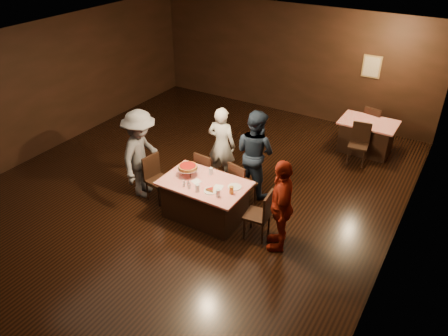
{
  "coord_description": "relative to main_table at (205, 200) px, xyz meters",
  "views": [
    {
      "loc": [
        4.54,
        -6.01,
        5.1
      ],
      "look_at": [
        0.99,
        -0.14,
        1.0
      ],
      "focal_mm": 35.0,
      "sensor_mm": 36.0,
      "label": 1
    }
  ],
  "objects": [
    {
      "name": "condiments",
      "position": [
        -0.18,
        -0.28,
        0.43
      ],
      "size": [
        0.17,
        0.1,
        0.09
      ],
      "color": "silver",
      "rests_on": "main_table"
    },
    {
      "name": "napkin_left",
      "position": [
        -0.15,
        -0.05,
        0.39
      ],
      "size": [
        0.21,
        0.21,
        0.01
      ],
      "primitive_type": "cube",
      "rotation": [
        0.0,
        0.0,
        -0.35
      ],
      "color": "white",
      "rests_on": "main_table"
    },
    {
      "name": "glass_front_right",
      "position": [
        0.45,
        -0.25,
        0.46
      ],
      "size": [
        0.08,
        0.08,
        0.14
      ],
      "primitive_type": "cylinder",
      "color": "silver",
      "rests_on": "main_table"
    },
    {
      "name": "chair_far_right",
      "position": [
        0.4,
        0.75,
        0.09
      ],
      "size": [
        0.51,
        0.51,
        0.95
      ],
      "primitive_type": "cube",
      "rotation": [
        0.0,
        0.0,
        2.9
      ],
      "color": "black",
      "rests_on": "ground"
    },
    {
      "name": "glass_amber",
      "position": [
        0.6,
        -0.05,
        0.46
      ],
      "size": [
        0.08,
        0.08,
        0.14
      ],
      "primitive_type": "cylinder",
      "color": "#BF7F26",
      "rests_on": "main_table"
    },
    {
      "name": "plate_empty",
      "position": [
        0.55,
        0.15,
        0.39
      ],
      "size": [
        0.25,
        0.25,
        0.01
      ],
      "primitive_type": "cylinder",
      "color": "white",
      "rests_on": "main_table"
    },
    {
      "name": "chair_back_far",
      "position": [
        1.86,
        4.81,
        0.09
      ],
      "size": [
        0.5,
        0.5,
        0.95
      ],
      "primitive_type": "cube",
      "rotation": [
        0.0,
        0.0,
        2.92
      ],
      "color": "black",
      "rests_on": "ground"
    },
    {
      "name": "main_table",
      "position": [
        0.0,
        0.0,
        0.0
      ],
      "size": [
        1.6,
        1.0,
        0.77
      ],
      "primitive_type": "cube",
      "color": "red",
      "rests_on": "ground"
    },
    {
      "name": "napkin_center",
      "position": [
        0.3,
        -0.0,
        0.39
      ],
      "size": [
        0.19,
        0.19,
        0.01
      ],
      "primitive_type": "cube",
      "rotation": [
        0.0,
        0.0,
        0.21
      ],
      "color": "white",
      "rests_on": "main_table"
    },
    {
      "name": "room",
      "position": [
        -0.75,
        0.45,
        1.75
      ],
      "size": [
        10.0,
        10.04,
        3.02
      ],
      "color": "black",
      "rests_on": "ground"
    },
    {
      "name": "plate_with_slice",
      "position": [
        0.25,
        -0.18,
        0.41
      ],
      "size": [
        0.25,
        0.25,
        0.06
      ],
      "color": "white",
      "rests_on": "main_table"
    },
    {
      "name": "chair_end_right",
      "position": [
        1.1,
        -0.0,
        0.09
      ],
      "size": [
        0.46,
        0.46,
        0.95
      ],
      "primitive_type": "cube",
      "rotation": [
        0.0,
        0.0,
        -1.46
      ],
      "color": "black",
      "rests_on": "ground"
    },
    {
      "name": "diner_red_shirt",
      "position": [
        1.55,
        -0.03,
        0.47
      ],
      "size": [
        0.79,
        1.08,
        1.71
      ],
      "primitive_type": "imported",
      "rotation": [
        0.0,
        0.0,
        -1.14
      ],
      "color": "maroon",
      "rests_on": "ground"
    },
    {
      "name": "chair_end_left",
      "position": [
        -1.1,
        -0.0,
        0.09
      ],
      "size": [
        0.49,
        0.49,
        0.95
      ],
      "primitive_type": "cube",
      "rotation": [
        0.0,
        0.0,
        1.4
      ],
      "color": "black",
      "rests_on": "ground"
    },
    {
      "name": "diner_white_jacket",
      "position": [
        -0.43,
        1.31,
        0.45
      ],
      "size": [
        0.65,
        0.47,
        1.68
      ],
      "primitive_type": "imported",
      "rotation": [
        0.0,
        0.0,
        3.26
      ],
      "color": "silver",
      "rests_on": "ground"
    },
    {
      "name": "diner_grey_knit",
      "position": [
        -1.51,
        0.02,
        0.54
      ],
      "size": [
        0.96,
        1.32,
        1.84
      ],
      "primitive_type": "imported",
      "rotation": [
        0.0,
        0.0,
        1.82
      ],
      "color": "#56575C",
      "rests_on": "ground"
    },
    {
      "name": "diner_navy_hoodie",
      "position": [
        0.37,
        1.28,
        0.52
      ],
      "size": [
        1.01,
        0.87,
        1.81
      ],
      "primitive_type": "imported",
      "rotation": [
        0.0,
        0.0,
        2.9
      ],
      "color": "#162031",
      "rests_on": "ground"
    },
    {
      "name": "chair_back_near",
      "position": [
        1.86,
        3.51,
        0.09
      ],
      "size": [
        0.47,
        0.47,
        0.95
      ],
      "primitive_type": "cube",
      "rotation": [
        0.0,
        0.0,
        0.13
      ],
      "color": "black",
      "rests_on": "ground"
    },
    {
      "name": "chair_far_left",
      "position": [
        -0.4,
        0.75,
        0.09
      ],
      "size": [
        0.45,
        0.45,
        0.95
      ],
      "primitive_type": "cube",
      "rotation": [
        0.0,
        0.0,
        3.07
      ],
      "color": "black",
      "rests_on": "ground"
    },
    {
      "name": "pizza_stand",
      "position": [
        -0.4,
        0.05,
        0.57
      ],
      "size": [
        0.38,
        0.38,
        0.22
      ],
      "color": "black",
      "rests_on": "main_table"
    },
    {
      "name": "glass_back",
      "position": [
        -0.05,
        0.3,
        0.46
      ],
      "size": [
        0.08,
        0.08,
        0.14
      ],
      "primitive_type": "cylinder",
      "color": "silver",
      "rests_on": "main_table"
    },
    {
      "name": "glass_front_left",
      "position": [
        0.05,
        -0.3,
        0.46
      ],
      "size": [
        0.08,
        0.08,
        0.14
      ],
      "primitive_type": "cylinder",
      "color": "silver",
      "rests_on": "main_table"
    },
    {
      "name": "back_table",
      "position": [
        1.86,
        4.21,
        0.0
      ],
      "size": [
        1.3,
        0.9,
        0.77
      ],
      "primitive_type": "cube",
      "color": "red",
      "rests_on": "ground"
    }
  ]
}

